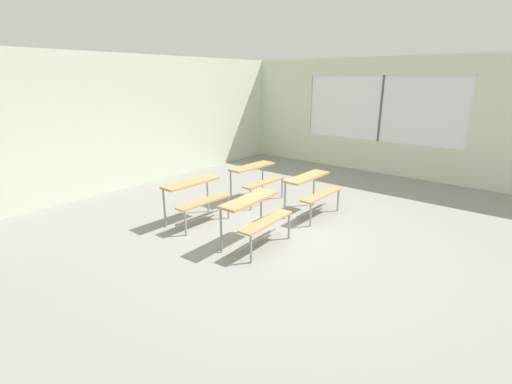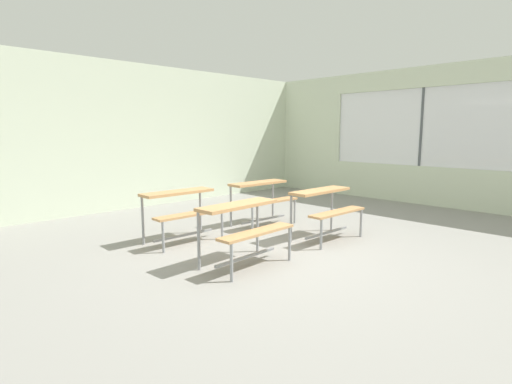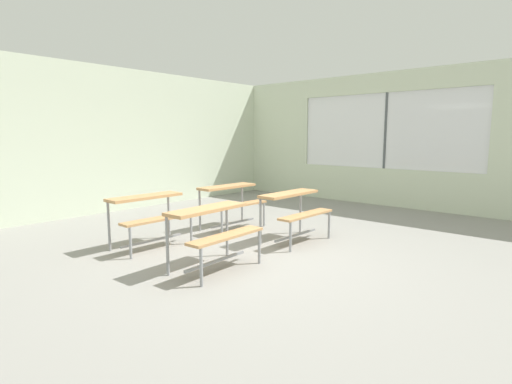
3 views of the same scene
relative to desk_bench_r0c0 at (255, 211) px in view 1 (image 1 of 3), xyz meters
name	(u,v)px [view 1 (image 1 of 3)]	position (x,y,z in m)	size (l,w,h in m)	color
ground	(286,235)	(0.63, -0.15, -0.59)	(10.00, 9.00, 0.05)	gray
wall_back	(126,123)	(0.63, 4.35, 0.94)	(10.00, 0.12, 3.00)	beige
wall_right	(404,120)	(5.63, -0.28, 0.88)	(0.12, 9.00, 3.00)	beige
desk_bench_r0c0	(255,211)	(0.00, 0.00, 0.00)	(1.13, 0.64, 0.74)	tan
desk_bench_r0c1	(312,186)	(1.67, 0.02, 0.00)	(1.11, 0.60, 0.74)	tan
desk_bench_r1c0	(196,192)	(0.05, 1.40, 0.00)	(1.11, 0.61, 0.74)	tan
desk_bench_r1c1	(256,175)	(1.65, 1.33, 0.00)	(1.12, 0.63, 0.74)	tan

